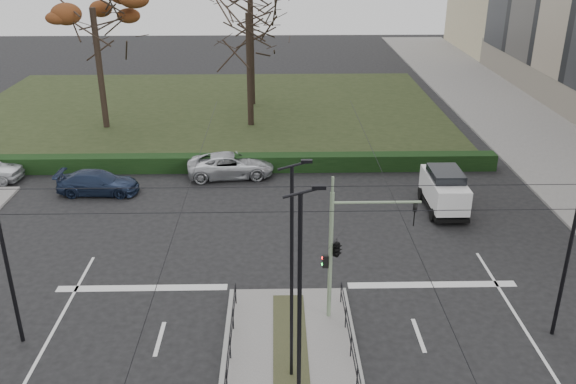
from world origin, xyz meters
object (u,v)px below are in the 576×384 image
streetlamp_median_near (300,323)px  parked_car_third (98,183)px  streetlamp_median_far (292,274)px  bare_tree_near (248,22)px  white_van (444,189)px  rust_tree (92,8)px  bare_tree_center (250,6)px  parked_car_fourth (231,165)px  traffic_light (339,246)px

streetlamp_median_near → parked_car_third: streetlamp_median_near is taller
streetlamp_median_far → bare_tree_near: 28.35m
white_van → bare_tree_near: bare_tree_near is taller
rust_tree → bare_tree_center: 12.33m
streetlamp_median_near → bare_tree_near: bearing=94.5°
rust_tree → bare_tree_center: size_ratio=0.99×
parked_car_fourth → bare_tree_near: 12.30m
streetlamp_median_far → bare_tree_near: bare_tree_near is taller
white_van → rust_tree: bearing=145.2°
streetlamp_median_near → white_van: (8.15, 15.69, -3.00)m
streetlamp_median_near → white_van: bearing=62.6°
streetlamp_median_far → bare_tree_center: 34.21m
traffic_light → streetlamp_median_near: streetlamp_median_near is taller
rust_tree → parked_car_fourth: bearing=-44.9°
streetlamp_median_far → parked_car_fourth: (-3.14, 17.86, -3.26)m
rust_tree → bare_tree_center: (10.62, 6.23, -0.64)m
streetlamp_median_far → rust_tree: 30.91m
parked_car_fourth → rust_tree: size_ratio=0.46×
streetlamp_median_near → bare_tree_near: (-2.42, 30.82, 3.43)m
parked_car_fourth → streetlamp_median_near: bearing=-177.4°
traffic_light → parked_car_third: size_ratio=1.14×
bare_tree_near → bare_tree_center: bearing=90.6°
rust_tree → bare_tree_center: bare_tree_center is taller
streetlamp_median_near → bare_tree_center: (-2.48, 36.69, 3.79)m
streetlamp_median_far → bare_tree_center: (-2.36, 33.89, 4.00)m
parked_car_third → bare_tree_near: size_ratio=0.41×
white_van → bare_tree_center: 24.50m
white_van → bare_tree_center: bare_tree_center is taller
streetlamp_median_far → parked_car_fourth: bearing=100.0°
parked_car_fourth → bare_tree_near: (0.84, 10.16, 6.89)m
traffic_light → streetlamp_median_near: bearing=-105.2°
parked_car_fourth → rust_tree: (-9.84, 9.80, 7.89)m
white_van → rust_tree: size_ratio=0.37×
white_van → bare_tree_center: size_ratio=0.36×
streetlamp_median_near → white_van: streetlamp_median_near is taller
streetlamp_median_far → parked_car_fourth: streetlamp_median_far is taller
traffic_light → bare_tree_near: bare_tree_near is taller
parked_car_third → bare_tree_near: 16.45m
parked_car_third → traffic_light: bearing=-132.9°
traffic_light → parked_car_fourth: bearing=108.7°
white_van → bare_tree_near: 19.54m
streetlamp_median_near → streetlamp_median_far: (-0.12, 2.80, -0.20)m
white_van → parked_car_third: bearing=172.1°
bare_tree_center → bare_tree_near: size_ratio=1.05×
parked_car_third → rust_tree: rust_tree is taller
streetlamp_median_near → bare_tree_center: 36.97m
traffic_light → white_van: traffic_light is taller
traffic_light → streetlamp_median_far: streetlamp_median_far is taller
parked_car_third → rust_tree: size_ratio=0.40×
rust_tree → bare_tree_near: rust_tree is taller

